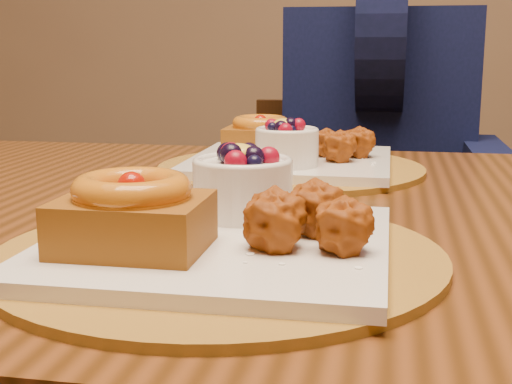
# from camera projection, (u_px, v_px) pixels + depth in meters

# --- Properties ---
(dining_table) EXTENTS (1.60, 0.90, 0.76)m
(dining_table) POSITION_uv_depth(u_px,v_px,m) (264.00, 269.00, 0.83)
(dining_table) COLOR #391F0A
(dining_table) RESTS_ON ground
(place_setting_near) EXTENTS (0.38, 0.38, 0.09)m
(place_setting_near) POSITION_uv_depth(u_px,v_px,m) (216.00, 228.00, 0.60)
(place_setting_near) COLOR brown
(place_setting_near) RESTS_ON dining_table
(place_setting_far) EXTENTS (0.38, 0.38, 0.08)m
(place_setting_far) POSITION_uv_depth(u_px,v_px,m) (289.00, 156.00, 1.01)
(place_setting_far) COLOR brown
(place_setting_far) RESTS_ON dining_table
(chair_far) EXTENTS (0.41, 0.41, 0.80)m
(chair_far) POSITION_uv_depth(u_px,v_px,m) (335.00, 260.00, 1.64)
(chair_far) COLOR black
(chair_far) RESTS_ON ground
(diner) EXTENTS (0.48, 0.47, 0.78)m
(diner) POSITION_uv_depth(u_px,v_px,m) (380.00, 96.00, 1.49)
(diner) COLOR black
(diner) RESTS_ON ground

